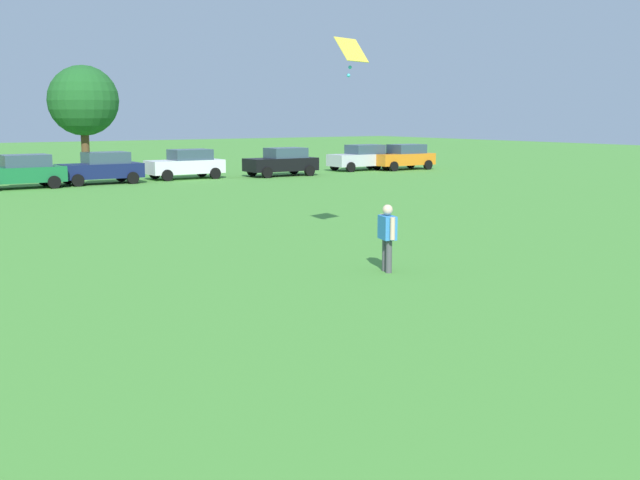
% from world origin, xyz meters
% --- Properties ---
extents(adult_bystander, '(0.43, 0.73, 1.59)m').
position_xyz_m(adult_bystander, '(6.41, 14.50, 0.94)').
color(adult_bystander, '#4C4C51').
rests_on(adult_bystander, ground).
extents(kite, '(1.14, 0.80, 1.07)m').
position_xyz_m(kite, '(8.06, 18.29, 5.32)').
color(kite, yellow).
extents(parked_car_green_3, '(4.30, 2.02, 1.68)m').
position_xyz_m(parked_car_green_3, '(4.29, 41.20, 0.86)').
color(parked_car_green_3, '#196B38').
rests_on(parked_car_green_3, ground).
extents(parked_car_navy_4, '(4.30, 2.02, 1.68)m').
position_xyz_m(parked_car_navy_4, '(8.52, 41.64, 0.86)').
color(parked_car_navy_4, '#141E4C').
rests_on(parked_car_navy_4, ground).
extents(parked_car_white_5, '(4.30, 2.02, 1.68)m').
position_xyz_m(parked_car_white_5, '(13.65, 42.29, 0.86)').
color(parked_car_white_5, white).
rests_on(parked_car_white_5, ground).
extents(parked_car_black_6, '(4.30, 2.02, 1.68)m').
position_xyz_m(parked_car_black_6, '(19.31, 41.09, 0.86)').
color(parked_car_black_6, black).
rests_on(parked_car_black_6, ground).
extents(parked_car_silver_7, '(4.30, 2.02, 1.68)m').
position_xyz_m(parked_car_silver_7, '(26.21, 42.43, 0.86)').
color(parked_car_silver_7, silver).
rests_on(parked_car_silver_7, ground).
extents(parked_car_orange_8, '(4.30, 2.02, 1.68)m').
position_xyz_m(parked_car_orange_8, '(28.95, 41.45, 0.86)').
color(parked_car_orange_8, orange).
rests_on(parked_car_orange_8, ground).
extents(tree_far_right, '(4.24, 4.24, 6.61)m').
position_xyz_m(tree_far_right, '(9.85, 48.67, 4.46)').
color(tree_far_right, brown).
rests_on(tree_far_right, ground).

